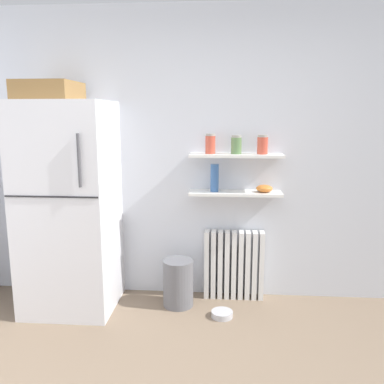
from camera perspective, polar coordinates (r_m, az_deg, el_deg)
name	(u,v)px	position (r m, az deg, el deg)	size (l,w,h in m)	color
back_wall	(214,156)	(3.69, 3.13, 5.09)	(7.04, 0.10, 2.60)	silver
refrigerator	(69,204)	(3.60, -16.94, -1.58)	(0.75, 0.72, 1.93)	silver
radiator	(234,265)	(3.79, 5.89, -10.13)	(0.54, 0.12, 0.63)	white
wall_shelf_lower	(235,193)	(3.58, 6.11, -0.16)	(0.81, 0.22, 0.03)	white
wall_shelf_upper	(236,155)	(3.53, 6.21, 5.13)	(0.81, 0.22, 0.03)	white
storage_jar_0	(210,144)	(3.52, 2.59, 6.77)	(0.09, 0.09, 0.17)	#C64C38
storage_jar_1	(236,145)	(3.52, 6.24, 6.61)	(0.09, 0.09, 0.16)	#5B7F4C
storage_jar_2	(263,145)	(3.54, 9.88, 6.57)	(0.09, 0.09, 0.16)	#C64C38
vase	(215,178)	(3.55, 3.19, 1.99)	(0.07, 0.07, 0.24)	#38609E
shelf_bowl	(264,188)	(3.59, 10.13, 0.49)	(0.14, 0.14, 0.06)	orange
trash_bin	(178,283)	(3.66, -1.95, -12.65)	(0.27, 0.27, 0.42)	slate
pet_food_bowl	(222,314)	(3.55, 4.25, -16.73)	(0.18, 0.18, 0.05)	#B7B7BC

